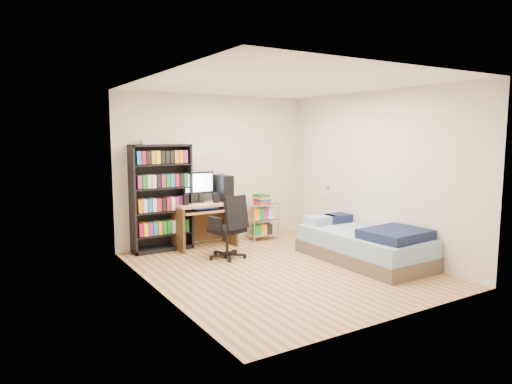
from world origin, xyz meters
TOP-DOWN VIEW (x-y plane):
  - room at (0.00, 0.00)m, footprint 3.58×4.08m
  - media_shelf at (-1.04, 1.84)m, footprint 0.95×0.32m
  - computer_desk at (-0.28, 1.73)m, footprint 0.98×0.57m
  - office_chair at (-0.35, 0.87)m, footprint 0.70×0.70m
  - wire_cart at (0.73, 1.67)m, footprint 0.52×0.39m
  - bed at (1.24, -0.32)m, footprint 0.99×1.98m
  - door at (1.72, 1.35)m, footprint 0.12×0.80m

SIDE VIEW (x-z plane):
  - bed at x=1.24m, z-range -0.03..0.53m
  - office_chair at x=-0.35m, z-range -0.17..0.78m
  - wire_cart at x=0.73m, z-range 0.12..0.92m
  - computer_desk at x=-0.28m, z-range 0.05..1.28m
  - media_shelf at x=-1.04m, z-range -0.01..1.75m
  - door at x=1.72m, z-range 0.00..2.00m
  - room at x=0.00m, z-range -0.04..2.54m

